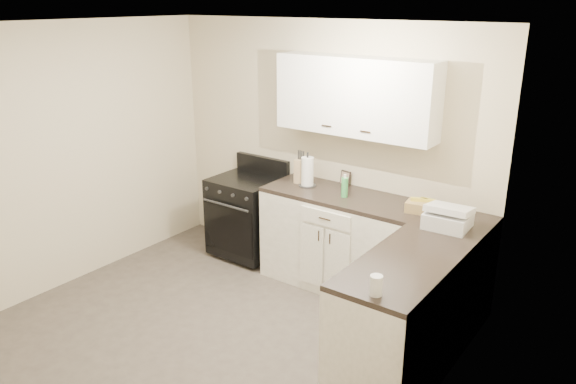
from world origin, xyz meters
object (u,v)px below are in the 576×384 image
Objects in this scene: stove at (246,216)px; countertop_grill at (448,220)px; wicker_basket at (423,207)px; knife_block at (301,171)px; paper_towel at (307,172)px.

countertop_grill reaches higher than stove.
stove is 2.33m from countertop_grill.
countertop_grill is (0.30, -0.20, 0.02)m from wicker_basket.
knife_block is 0.12m from paper_towel.
stove is 2.03m from wicker_basket.
paper_towel is 1.06× the size of wicker_basket.
wicker_basket is at bearing -0.28° from paper_towel.
stove is 3.48× the size of knife_block.
countertop_grill is at bearing -4.22° from stove.
paper_towel is at bearing 179.72° from wicker_basket.
paper_towel is 0.85× the size of countertop_grill.
paper_towel is at bearing 168.87° from countertop_grill.
stove is at bearing -177.72° from knife_block.
knife_block is at bearing 6.96° from stove.
countertop_grill is (1.60, -0.25, -0.06)m from knife_block.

